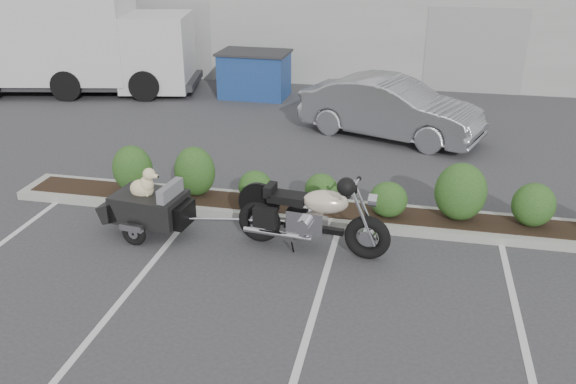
% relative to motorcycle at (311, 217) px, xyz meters
% --- Properties ---
extents(ground, '(90.00, 90.00, 0.00)m').
position_rel_motorcycle_xyz_m(ground, '(-0.85, -0.94, -0.58)').
color(ground, '#38383A').
rests_on(ground, ground).
extents(planter_kerb, '(12.00, 1.00, 0.15)m').
position_rel_motorcycle_xyz_m(planter_kerb, '(0.15, 1.26, -0.51)').
color(planter_kerb, '#9E9E93').
rests_on(planter_kerb, ground).
extents(building, '(26.00, 10.00, 4.00)m').
position_rel_motorcycle_xyz_m(building, '(-0.85, 16.06, 1.42)').
color(building, '#9EA099').
rests_on(building, ground).
extents(motorcycle, '(2.54, 0.93, 1.46)m').
position_rel_motorcycle_xyz_m(motorcycle, '(0.00, 0.00, 0.00)').
color(motorcycle, black).
rests_on(motorcycle, ground).
extents(pet_trailer, '(2.05, 1.16, 1.21)m').
position_rel_motorcycle_xyz_m(pet_trailer, '(-2.78, 0.03, -0.07)').
color(pet_trailer, black).
rests_on(pet_trailer, ground).
extents(sedan, '(4.70, 2.97, 1.46)m').
position_rel_motorcycle_xyz_m(sedan, '(0.90, 6.09, 0.15)').
color(sedan, '#A8A9AF').
rests_on(sedan, ground).
extents(dumpster, '(2.13, 1.49, 1.38)m').
position_rel_motorcycle_xyz_m(dumpster, '(-3.37, 9.19, 0.11)').
color(dumpster, navy).
rests_on(dumpster, ground).
extents(delivery_truck, '(7.40, 3.63, 3.24)m').
position_rel_motorcycle_xyz_m(delivery_truck, '(-8.79, 8.69, 0.97)').
color(delivery_truck, silver).
rests_on(delivery_truck, ground).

